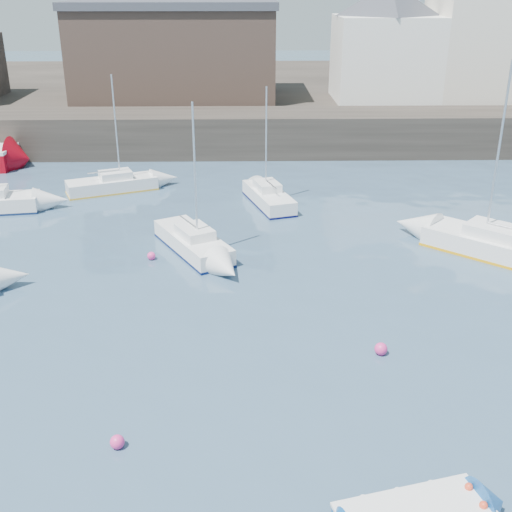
{
  "coord_description": "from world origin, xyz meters",
  "views": [
    {
      "loc": [
        -0.47,
        -12.11,
        11.93
      ],
      "look_at": [
        0.0,
        12.0,
        1.5
      ],
      "focal_mm": 45.0,
      "sensor_mm": 36.0,
      "label": 1
    }
  ],
  "objects_px": {
    "sailboat_b": "(193,242)",
    "buoy_mid": "(380,354)",
    "buoy_far": "(152,259)",
    "buoy_near": "(118,447)",
    "sailboat_f": "(268,197)",
    "sailboat_d": "(498,246)",
    "sailboat_h": "(112,184)"
  },
  "relations": [
    {
      "from": "sailboat_b",
      "to": "buoy_mid",
      "type": "height_order",
      "value": "sailboat_b"
    },
    {
      "from": "buoy_mid",
      "to": "buoy_far",
      "type": "distance_m",
      "value": 12.28
    },
    {
      "from": "buoy_near",
      "to": "buoy_far",
      "type": "bearing_deg",
      "value": 93.31
    },
    {
      "from": "sailboat_b",
      "to": "sailboat_f",
      "type": "height_order",
      "value": "sailboat_b"
    },
    {
      "from": "buoy_near",
      "to": "buoy_mid",
      "type": "relative_size",
      "value": 0.9
    },
    {
      "from": "sailboat_d",
      "to": "buoy_far",
      "type": "distance_m",
      "value": 16.12
    },
    {
      "from": "buoy_mid",
      "to": "sailboat_b",
      "type": "bearing_deg",
      "value": 127.35
    },
    {
      "from": "sailboat_d",
      "to": "buoy_near",
      "type": "distance_m",
      "value": 20.16
    },
    {
      "from": "buoy_near",
      "to": "buoy_mid",
      "type": "distance_m",
      "value": 9.47
    },
    {
      "from": "buoy_mid",
      "to": "buoy_far",
      "type": "xyz_separation_m",
      "value": [
        -9.0,
        8.35,
        0.0
      ]
    },
    {
      "from": "sailboat_f",
      "to": "buoy_near",
      "type": "bearing_deg",
      "value": -103.41
    },
    {
      "from": "sailboat_b",
      "to": "buoy_near",
      "type": "height_order",
      "value": "sailboat_b"
    },
    {
      "from": "buoy_far",
      "to": "sailboat_d",
      "type": "bearing_deg",
      "value": 0.11
    },
    {
      "from": "sailboat_f",
      "to": "sailboat_h",
      "type": "bearing_deg",
      "value": 164.2
    },
    {
      "from": "sailboat_d",
      "to": "sailboat_f",
      "type": "height_order",
      "value": "sailboat_d"
    },
    {
      "from": "sailboat_b",
      "to": "buoy_far",
      "type": "relative_size",
      "value": 18.51
    },
    {
      "from": "sailboat_b",
      "to": "buoy_far",
      "type": "bearing_deg",
      "value": -152.44
    },
    {
      "from": "sailboat_d",
      "to": "sailboat_b",
      "type": "bearing_deg",
      "value": 176.19
    },
    {
      "from": "sailboat_d",
      "to": "sailboat_h",
      "type": "bearing_deg",
      "value": 152.24
    },
    {
      "from": "sailboat_b",
      "to": "sailboat_f",
      "type": "bearing_deg",
      "value": 60.64
    },
    {
      "from": "buoy_mid",
      "to": "sailboat_d",
      "type": "bearing_deg",
      "value": 49.65
    },
    {
      "from": "sailboat_d",
      "to": "sailboat_h",
      "type": "xyz_separation_m",
      "value": [
        -19.82,
        10.44,
        -0.08
      ]
    },
    {
      "from": "sailboat_d",
      "to": "sailboat_f",
      "type": "distance_m",
      "value": 12.98
    },
    {
      "from": "sailboat_h",
      "to": "buoy_near",
      "type": "bearing_deg",
      "value": -79.24
    },
    {
      "from": "sailboat_f",
      "to": "buoy_far",
      "type": "distance_m",
      "value": 9.68
    },
    {
      "from": "sailboat_h",
      "to": "buoy_mid",
      "type": "relative_size",
      "value": 15.37
    },
    {
      "from": "sailboat_h",
      "to": "buoy_mid",
      "type": "xyz_separation_m",
      "value": [
        12.71,
        -18.82,
        -0.45
      ]
    },
    {
      "from": "sailboat_d",
      "to": "buoy_near",
      "type": "xyz_separation_m",
      "value": [
        -15.36,
        -13.04,
        -0.54
      ]
    },
    {
      "from": "sailboat_h",
      "to": "sailboat_d",
      "type": "bearing_deg",
      "value": -27.76
    },
    {
      "from": "sailboat_b",
      "to": "sailboat_h",
      "type": "height_order",
      "value": "sailboat_b"
    },
    {
      "from": "sailboat_h",
      "to": "buoy_mid",
      "type": "height_order",
      "value": "sailboat_h"
    },
    {
      "from": "sailboat_d",
      "to": "buoy_mid",
      "type": "bearing_deg",
      "value": -130.35
    }
  ]
}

